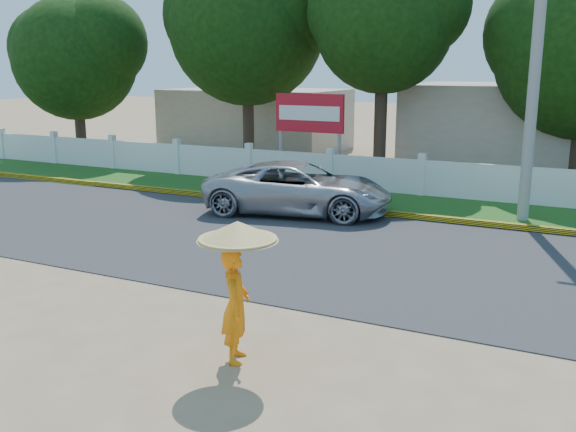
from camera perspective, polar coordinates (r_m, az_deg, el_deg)
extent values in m
plane|color=#9E8460|center=(9.96, -5.15, -9.68)|extent=(120.00, 120.00, 0.00)
cube|color=#38383A|center=(13.77, 4.59, -3.10)|extent=(60.00, 7.00, 0.02)
cube|color=#2D601E|center=(18.62, 10.56, 1.04)|extent=(60.00, 3.50, 0.03)
cube|color=yellow|center=(17.01, 9.01, 0.17)|extent=(40.00, 0.18, 0.16)
cube|color=silver|center=(19.89, 11.77, 3.33)|extent=(40.00, 0.10, 1.10)
cube|color=#B7AD99|center=(25.98, 22.20, 7.23)|extent=(10.00, 6.00, 3.20)
cube|color=#B7AD99|center=(30.74, -2.82, 8.58)|extent=(8.00, 5.00, 2.80)
cylinder|color=gray|center=(17.05, 21.14, 12.45)|extent=(0.28, 0.28, 7.80)
imported|color=#A7A8AF|center=(17.10, 0.94, 2.49)|extent=(5.30, 3.19, 1.38)
imported|color=orange|center=(8.57, -4.67, -7.96)|extent=(0.56, 0.66, 1.55)
cylinder|color=#939398|center=(8.35, -4.45, -4.18)|extent=(0.02, 0.02, 1.01)
cone|color=tan|center=(8.23, -4.50, -1.32)|extent=(1.06, 1.06, 0.26)
cylinder|color=gray|center=(22.71, -0.65, 5.95)|extent=(0.12, 0.12, 2.00)
cylinder|color=gray|center=(21.82, 4.54, 5.61)|extent=(0.12, 0.12, 2.00)
cube|color=red|center=(22.11, 1.92, 9.13)|extent=(2.50, 0.12, 1.30)
cube|color=silver|center=(22.06, 1.86, 9.12)|extent=(2.25, 0.02, 0.49)
cylinder|color=#473828|center=(22.78, 8.21, 8.34)|extent=(0.44, 0.44, 3.98)
sphere|color=#183F0E|center=(22.75, 8.50, 16.62)|extent=(4.72, 4.72, 4.72)
cylinder|color=#473828|center=(29.06, -17.98, 7.66)|extent=(0.44, 0.44, 2.77)
sphere|color=#183F0E|center=(28.96, -18.38, 13.17)|extent=(5.13, 5.13, 5.13)
cylinder|color=#473828|center=(25.61, -3.55, 8.65)|extent=(0.44, 0.44, 3.69)
sphere|color=#183F0E|center=(25.58, -3.66, 16.47)|extent=(5.99, 5.99, 5.99)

